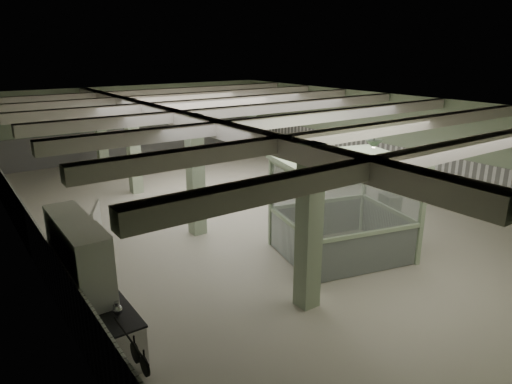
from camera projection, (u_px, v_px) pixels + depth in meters
floor at (247, 208)px, 16.06m from camera, size 20.00×20.00×0.00m
ceiling at (247, 105)px, 14.98m from camera, size 14.00×20.00×0.02m
wall_back at (138, 121)px, 23.31m from camera, size 14.00×0.02×3.60m
wall_left at (21, 194)px, 11.68m from camera, size 0.02×20.00×3.60m
wall_right at (383, 136)px, 19.36m from camera, size 0.02×20.00×3.60m
wainscot_left at (28, 232)px, 12.01m from camera, size 0.05×19.90×1.50m
wainscot_right at (381, 160)px, 19.67m from camera, size 0.05×19.90×1.50m
wainscot_back at (139, 142)px, 23.61m from camera, size 13.90×0.05×1.50m
girder at (178, 118)px, 13.67m from camera, size 0.45×19.90×0.40m
beam_a at (455, 150)px, 9.18m from camera, size 13.90×0.35×0.32m
beam_b at (361, 132)px, 11.13m from camera, size 13.90×0.35×0.32m
beam_c at (295, 119)px, 13.08m from camera, size 13.90×0.35×0.32m
beam_d at (247, 110)px, 15.03m from camera, size 13.90×0.35×0.32m
beam_e at (209, 103)px, 16.98m from camera, size 13.90×0.35×0.32m
beam_f at (179, 97)px, 18.93m from camera, size 13.90×0.35×0.32m
beam_g at (155, 93)px, 20.88m from camera, size 13.90×0.35×0.32m
column_a at (309, 228)px, 9.47m from camera, size 0.42×0.42×3.60m
column_b at (196, 176)px, 13.37m from camera, size 0.42×0.42×3.60m
column_c at (133, 147)px, 17.26m from camera, size 0.42×0.42×3.60m
column_d at (101, 132)px, 20.38m from camera, size 0.42×0.42×3.60m
hook_rail at (130, 340)px, 5.78m from camera, size 0.02×1.20×0.02m
pendant_front at (374, 144)px, 11.52m from camera, size 0.44×0.44×0.22m
pendant_mid at (251, 118)px, 15.81m from camera, size 0.44×0.44×0.22m
pendant_back at (185, 104)px, 19.70m from camera, size 0.44×0.44×0.22m
prep_counter at (87, 297)px, 9.41m from camera, size 0.81×4.65×0.91m
pitcher_near at (118, 308)px, 7.98m from camera, size 0.20×0.22×0.25m
pitcher_far at (93, 273)px, 9.22m from camera, size 0.21×0.23×0.26m
veg_colander at (103, 295)px, 8.46m from camera, size 0.53×0.53×0.18m
orange_bowl at (94, 295)px, 8.58m from camera, size 0.28×0.28×0.08m
skillet_near at (145, 366)px, 5.62m from camera, size 0.03×0.26×0.26m
skillet_far at (135, 353)px, 5.87m from camera, size 0.04×0.27×0.27m
walkin_cooler at (82, 272)px, 8.96m from camera, size 1.01×2.55×2.34m
guard_booth at (344, 191)px, 11.95m from camera, size 3.86×3.49×2.66m
filing_cabinet at (389, 216)px, 13.40m from camera, size 0.62×0.73×1.32m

